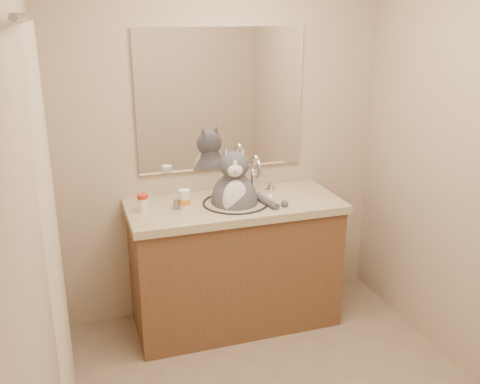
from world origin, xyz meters
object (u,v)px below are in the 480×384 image
pill_bottle_orange (185,200)px  cat (235,198)px  grey_canister (177,204)px  pill_bottle_redcap (143,203)px

pill_bottle_orange → cat: bearing=1.7°
cat → grey_canister: size_ratio=9.08×
pill_bottle_redcap → pill_bottle_orange: 0.25m
pill_bottle_redcap → grey_canister: (0.20, -0.01, -0.02)m
cat → grey_canister: 0.37m
pill_bottle_redcap → pill_bottle_orange: pill_bottle_orange is taller
pill_bottle_redcap → grey_canister: size_ratio=1.69×
cat → grey_canister: cat is taller
cat → pill_bottle_orange: cat is taller
grey_canister → pill_bottle_orange: bearing=-19.3°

